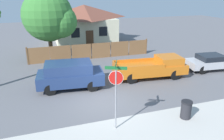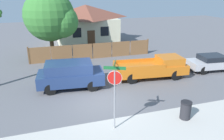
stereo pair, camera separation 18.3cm
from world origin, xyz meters
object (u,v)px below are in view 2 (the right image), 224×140
(house, at_px, (86,23))
(parked_sedan, at_px, (213,62))
(red_suv, at_px, (70,74))
(trash_bin, at_px, (186,110))
(stop_sign, at_px, (115,85))
(orange_pickup, at_px, (154,68))
(oak_tree, at_px, (52,17))

(house, distance_m, parked_sedan, 16.13)
(house, xyz_separation_m, red_suv, (-3.84, -13.86, -1.47))
(red_suv, xyz_separation_m, trash_bin, (5.23, -5.76, -0.50))
(stop_sign, bearing_deg, orange_pickup, 71.92)
(red_suv, bearing_deg, house, 80.20)
(oak_tree, height_order, orange_pickup, oak_tree)
(house, relative_size, red_suv, 1.74)
(oak_tree, relative_size, parked_sedan, 1.46)
(house, height_order, oak_tree, oak_tree)
(house, bearing_deg, stop_sign, -97.16)
(red_suv, relative_size, stop_sign, 1.35)
(red_suv, distance_m, trash_bin, 7.80)
(house, distance_m, red_suv, 14.46)
(house, bearing_deg, parked_sedan, -59.84)
(parked_sedan, relative_size, stop_sign, 1.32)
(parked_sedan, xyz_separation_m, stop_sign, (-10.48, -5.50, 1.61))
(house, relative_size, parked_sedan, 1.78)
(stop_sign, bearing_deg, parked_sedan, 51.54)
(oak_tree, bearing_deg, stop_sign, -81.51)
(oak_tree, relative_size, stop_sign, 1.93)
(oak_tree, height_order, red_suv, oak_tree)
(house, distance_m, trash_bin, 19.76)
(orange_pickup, bearing_deg, oak_tree, 137.15)
(house, relative_size, trash_bin, 8.16)
(house, distance_m, stop_sign, 19.52)
(red_suv, bearing_deg, stop_sign, -70.01)
(orange_pickup, distance_m, trash_bin, 5.84)
(red_suv, bearing_deg, oak_tree, 99.90)
(stop_sign, xyz_separation_m, trash_bin, (3.83, -0.25, -1.82))
(oak_tree, xyz_separation_m, stop_sign, (1.98, -13.28, -1.70))
(house, xyz_separation_m, trash_bin, (1.40, -19.62, -1.97))
(orange_pickup, xyz_separation_m, parked_sedan, (5.57, 0.03, -0.11))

